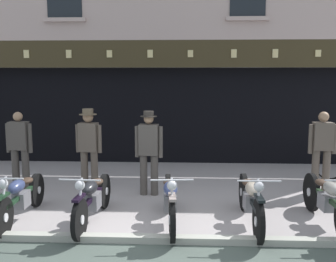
{
  "coord_description": "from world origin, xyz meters",
  "views": [
    {
      "loc": [
        0.4,
        -5.26,
        2.4
      ],
      "look_at": [
        0.04,
        2.61,
        1.27
      ],
      "focal_mm": 41.7,
      "sensor_mm": 36.0,
      "label": 1
    }
  ],
  "objects_px": {
    "motorcycle_right": "(328,199)",
    "advert_board_near": "(253,105)",
    "motorcycle_center_left": "(93,198)",
    "motorcycle_left": "(21,196)",
    "motorcycle_center_right": "(251,199)",
    "advert_board_far": "(299,105)",
    "shopkeeper_center": "(89,145)",
    "salesman_right": "(149,149)",
    "motorcycle_center": "(170,199)",
    "salesman_left": "(20,147)",
    "assistant_far_right": "(322,148)"
  },
  "relations": [
    {
      "from": "salesman_left",
      "to": "shopkeeper_center",
      "type": "height_order",
      "value": "shopkeeper_center"
    },
    {
      "from": "motorcycle_center",
      "to": "advert_board_near",
      "type": "relative_size",
      "value": 2.16
    },
    {
      "from": "motorcycle_left",
      "to": "motorcycle_center_right",
      "type": "height_order",
      "value": "motorcycle_center_right"
    },
    {
      "from": "advert_board_near",
      "to": "salesman_right",
      "type": "bearing_deg",
      "value": -129.83
    },
    {
      "from": "salesman_left",
      "to": "salesman_right",
      "type": "relative_size",
      "value": 0.97
    },
    {
      "from": "salesman_right",
      "to": "advert_board_far",
      "type": "relative_size",
      "value": 1.65
    },
    {
      "from": "assistant_far_right",
      "to": "advert_board_far",
      "type": "xyz_separation_m",
      "value": [
        0.27,
        2.73,
        0.68
      ]
    },
    {
      "from": "motorcycle_right",
      "to": "advert_board_near",
      "type": "distance_m",
      "value": 4.72
    },
    {
      "from": "motorcycle_left",
      "to": "advert_board_far",
      "type": "relative_size",
      "value": 1.95
    },
    {
      "from": "salesman_right",
      "to": "motorcycle_center_right",
      "type": "bearing_deg",
      "value": 143.18
    },
    {
      "from": "motorcycle_left",
      "to": "motorcycle_center",
      "type": "distance_m",
      "value": 2.47
    },
    {
      "from": "motorcycle_left",
      "to": "advert_board_near",
      "type": "bearing_deg",
      "value": -136.26
    },
    {
      "from": "motorcycle_left",
      "to": "advert_board_near",
      "type": "xyz_separation_m",
      "value": [
        4.53,
        4.56,
        1.17
      ]
    },
    {
      "from": "motorcycle_center",
      "to": "shopkeeper_center",
      "type": "height_order",
      "value": "shopkeeper_center"
    },
    {
      "from": "advert_board_near",
      "to": "shopkeeper_center",
      "type": "bearing_deg",
      "value": -144.43
    },
    {
      "from": "shopkeeper_center",
      "to": "motorcycle_right",
      "type": "bearing_deg",
      "value": 163.78
    },
    {
      "from": "motorcycle_left",
      "to": "motorcycle_center_left",
      "type": "distance_m",
      "value": 1.21
    },
    {
      "from": "motorcycle_center_right",
      "to": "salesman_right",
      "type": "xyz_separation_m",
      "value": [
        -1.78,
        1.53,
        0.51
      ]
    },
    {
      "from": "motorcycle_right",
      "to": "motorcycle_center_left",
      "type": "bearing_deg",
      "value": -1.21
    },
    {
      "from": "salesman_right",
      "to": "assistant_far_right",
      "type": "xyz_separation_m",
      "value": [
        3.5,
        0.32,
        -0.01
      ]
    },
    {
      "from": "salesman_right",
      "to": "advert_board_far",
      "type": "height_order",
      "value": "advert_board_far"
    },
    {
      "from": "advert_board_far",
      "to": "motorcycle_left",
      "type": "bearing_deg",
      "value": -141.6
    },
    {
      "from": "assistant_far_right",
      "to": "advert_board_far",
      "type": "bearing_deg",
      "value": -96.02
    },
    {
      "from": "salesman_left",
      "to": "advert_board_near",
      "type": "height_order",
      "value": "advert_board_near"
    },
    {
      "from": "motorcycle_center",
      "to": "salesman_right",
      "type": "xyz_separation_m",
      "value": [
        -0.49,
        1.58,
        0.51
      ]
    },
    {
      "from": "motorcycle_center_right",
      "to": "assistant_far_right",
      "type": "xyz_separation_m",
      "value": [
        1.73,
        1.86,
        0.5
      ]
    },
    {
      "from": "motorcycle_center",
      "to": "salesman_right",
      "type": "relative_size",
      "value": 1.18
    },
    {
      "from": "motorcycle_center_right",
      "to": "advert_board_far",
      "type": "relative_size",
      "value": 2.03
    },
    {
      "from": "motorcycle_center_left",
      "to": "shopkeeper_center",
      "type": "xyz_separation_m",
      "value": [
        -0.51,
        1.87,
        0.54
      ]
    },
    {
      "from": "motorcycle_center_right",
      "to": "shopkeeper_center",
      "type": "relative_size",
      "value": 1.22
    },
    {
      "from": "motorcycle_left",
      "to": "advert_board_far",
      "type": "bearing_deg",
      "value": -143.06
    },
    {
      "from": "motorcycle_center",
      "to": "advert_board_near",
      "type": "height_order",
      "value": "advert_board_near"
    },
    {
      "from": "motorcycle_center_right",
      "to": "motorcycle_right",
      "type": "distance_m",
      "value": 1.22
    },
    {
      "from": "motorcycle_center_right",
      "to": "advert_board_near",
      "type": "relative_size",
      "value": 2.26
    },
    {
      "from": "motorcycle_center_left",
      "to": "motorcycle_center_right",
      "type": "height_order",
      "value": "motorcycle_center_right"
    },
    {
      "from": "motorcycle_center_left",
      "to": "advert_board_far",
      "type": "bearing_deg",
      "value": -131.95
    },
    {
      "from": "motorcycle_center",
      "to": "salesman_left",
      "type": "xyz_separation_m",
      "value": [
        -3.21,
        1.79,
        0.49
      ]
    },
    {
      "from": "motorcycle_left",
      "to": "shopkeeper_center",
      "type": "distance_m",
      "value": 2.03
    },
    {
      "from": "motorcycle_center_right",
      "to": "advert_board_near",
      "type": "distance_m",
      "value": 4.79
    },
    {
      "from": "motorcycle_center",
      "to": "advert_board_near",
      "type": "distance_m",
      "value": 5.2
    },
    {
      "from": "advert_board_far",
      "to": "salesman_left",
      "type": "bearing_deg",
      "value": -156.34
    },
    {
      "from": "salesman_left",
      "to": "assistant_far_right",
      "type": "relative_size",
      "value": 0.99
    },
    {
      "from": "motorcycle_right",
      "to": "salesman_left",
      "type": "xyz_separation_m",
      "value": [
        -5.72,
        1.71,
        0.48
      ]
    },
    {
      "from": "salesman_right",
      "to": "advert_board_far",
      "type": "bearing_deg",
      "value": -137.04
    },
    {
      "from": "motorcycle_center",
      "to": "motorcycle_center_right",
      "type": "relative_size",
      "value": 0.96
    },
    {
      "from": "assistant_far_right",
      "to": "motorcycle_center",
      "type": "bearing_deg",
      "value": 31.81
    },
    {
      "from": "motorcycle_center",
      "to": "salesman_left",
      "type": "relative_size",
      "value": 1.21
    },
    {
      "from": "shopkeeper_center",
      "to": "advert_board_far",
      "type": "relative_size",
      "value": 1.66
    },
    {
      "from": "motorcycle_center_left",
      "to": "salesman_right",
      "type": "relative_size",
      "value": 1.2
    },
    {
      "from": "shopkeeper_center",
      "to": "advert_board_far",
      "type": "height_order",
      "value": "advert_board_far"
    }
  ]
}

